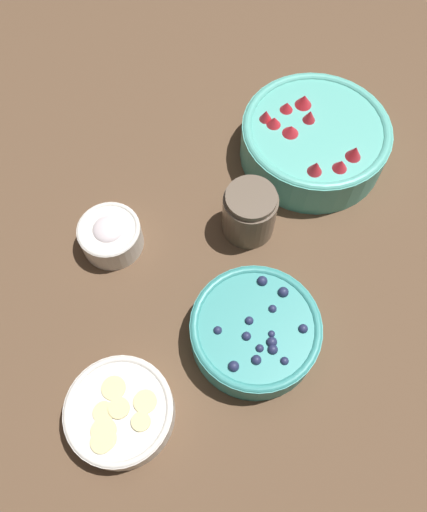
{
  "coord_description": "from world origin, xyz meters",
  "views": [
    {
      "loc": [
        0.32,
        0.1,
        0.72
      ],
      "look_at": [
        0.01,
        -0.02,
        0.04
      ],
      "focal_mm": 35.0,
      "sensor_mm": 36.0,
      "label": 1
    }
  ],
  "objects_px": {
    "bowl_strawberries": "(314,138)",
    "bowl_blueberries": "(255,330)",
    "bowl_bananas": "(120,412)",
    "bowl_cream": "(110,234)",
    "jar_chocolate": "(249,213)"
  },
  "relations": [
    {
      "from": "bowl_bananas",
      "to": "bowl_cream",
      "type": "relative_size",
      "value": 1.48
    },
    {
      "from": "bowl_strawberries",
      "to": "bowl_blueberries",
      "type": "relative_size",
      "value": 1.35
    },
    {
      "from": "bowl_blueberries",
      "to": "bowl_bananas",
      "type": "xyz_separation_m",
      "value": [
        0.17,
        -0.13,
        -0.01
      ]
    },
    {
      "from": "bowl_strawberries",
      "to": "bowl_cream",
      "type": "height_order",
      "value": "bowl_strawberries"
    },
    {
      "from": "bowl_strawberries",
      "to": "jar_chocolate",
      "type": "relative_size",
      "value": 2.75
    },
    {
      "from": "bowl_bananas",
      "to": "bowl_strawberries",
      "type": "bearing_deg",
      "value": 168.98
    },
    {
      "from": "bowl_strawberries",
      "to": "bowl_bananas",
      "type": "height_order",
      "value": "bowl_strawberries"
    },
    {
      "from": "bowl_bananas",
      "to": "jar_chocolate",
      "type": "relative_size",
      "value": 1.59
    },
    {
      "from": "bowl_bananas",
      "to": "bowl_cream",
      "type": "distance_m",
      "value": 0.27
    },
    {
      "from": "jar_chocolate",
      "to": "bowl_blueberries",
      "type": "bearing_deg",
      "value": 23.54
    },
    {
      "from": "bowl_strawberries",
      "to": "jar_chocolate",
      "type": "xyz_separation_m",
      "value": [
        0.18,
        -0.05,
        -0.0
      ]
    },
    {
      "from": "bowl_bananas",
      "to": "bowl_cream",
      "type": "height_order",
      "value": "bowl_cream"
    },
    {
      "from": "bowl_strawberries",
      "to": "bowl_bananas",
      "type": "relative_size",
      "value": 1.73
    },
    {
      "from": "bowl_cream",
      "to": "jar_chocolate",
      "type": "height_order",
      "value": "jar_chocolate"
    },
    {
      "from": "bowl_bananas",
      "to": "bowl_cream",
      "type": "xyz_separation_m",
      "value": [
        -0.23,
        -0.14,
        0.0
      ]
    }
  ]
}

